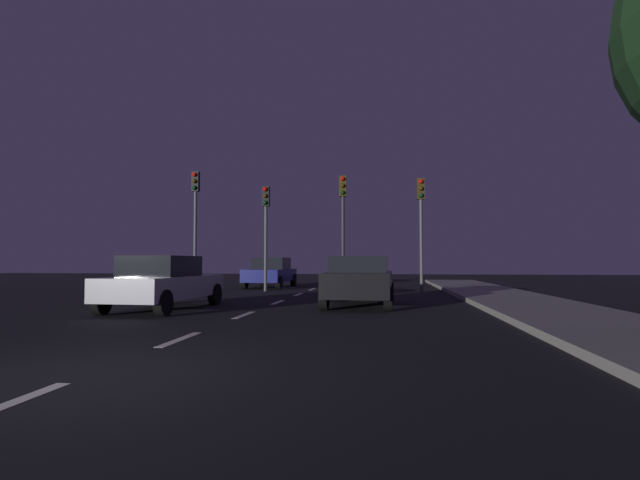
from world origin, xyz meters
name	(u,v)px	position (x,y,z in m)	size (l,w,h in m)	color
ground_plane	(251,313)	(0.00, 7.00, 0.00)	(80.00, 80.00, 0.00)	black
sidewalk_curb_right	(559,314)	(7.50, 7.00, 0.07)	(3.00, 40.00, 0.15)	gray
lane_stripe_nearest	(7,405)	(0.00, -1.20, 0.00)	(0.16, 1.60, 0.01)	silver
lane_stripe_second	(180,339)	(0.00, 2.60, 0.00)	(0.16, 1.60, 0.01)	silver
lane_stripe_third	(244,315)	(0.00, 6.40, 0.00)	(0.16, 1.60, 0.01)	silver
lane_stripe_fourth	(278,302)	(0.00, 10.20, 0.00)	(0.16, 1.60, 0.01)	silver
lane_stripe_fifth	(298,294)	(0.00, 14.00, 0.00)	(0.16, 1.60, 0.01)	silver
lane_stripe_sixth	(312,289)	(0.00, 17.80, 0.00)	(0.16, 1.60, 0.01)	silver
lane_stripe_seventh	(322,285)	(0.00, 21.60, 0.00)	(0.16, 1.60, 0.01)	silver
traffic_signal_far_left	(195,208)	(-5.10, 15.94, 3.75)	(0.32, 0.38, 5.40)	#4C4C51
traffic_signal_center_left	(266,217)	(-1.82, 15.94, 3.28)	(0.32, 0.38, 4.67)	#4C4C51
traffic_signal_center_right	(343,211)	(1.62, 15.94, 3.53)	(0.32, 0.38, 5.06)	#2D2D30
traffic_signal_far_right	(421,212)	(4.97, 15.94, 3.41)	(0.32, 0.38, 4.87)	#4C4C51
car_stopped_ahead	(360,280)	(2.69, 9.23, 0.76)	(2.03, 4.11, 1.46)	black
car_adjacent_lane	(163,282)	(-2.58, 7.44, 0.74)	(1.97, 4.44, 1.46)	silver
car_oncoming_far	(271,272)	(-2.34, 19.18, 0.77)	(2.03, 4.32, 1.52)	navy
street_lamp_right	(625,77)	(7.47, 3.46, 4.43)	(2.12, 0.36, 7.35)	black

